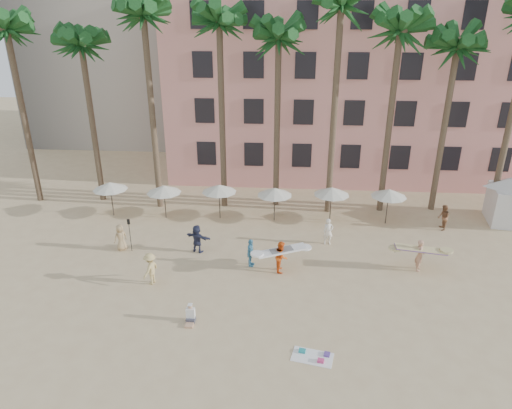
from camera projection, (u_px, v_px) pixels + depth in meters
The scene contains 10 objects.
ground at pixel (285, 332), 21.74m from camera, with size 120.00×120.00×0.00m, color #D1B789.
pink_hotel at pixel (368, 82), 41.95m from camera, with size 35.00×14.00×16.00m, color pink.
palm_row at pixel (301, 29), 30.35m from camera, with size 44.40×5.40×16.30m.
umbrella_row at pixel (247, 190), 32.49m from camera, with size 22.50×2.70×2.73m.
beach_towel at pixel (314, 356), 20.16m from camera, with size 1.97×1.36×0.14m.
carrier_yellow at pixel (420, 254), 26.53m from camera, with size 2.93×0.80×1.95m.
carrier_white at pixel (281, 255), 26.48m from camera, with size 3.02×1.68×1.89m.
beachgoers at pixel (241, 242), 28.20m from camera, with size 22.14×9.33×1.88m.
paddle at pixel (130, 231), 28.50m from camera, with size 0.18×0.04×2.23m.
seated_man at pixel (190, 316), 22.31m from camera, with size 0.43×0.76×0.98m.
Camera 1 is at (-0.09, -17.65, 14.15)m, focal length 32.00 mm.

